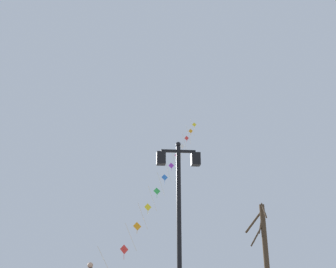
{
  "coord_description": "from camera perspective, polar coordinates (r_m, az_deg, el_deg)",
  "views": [
    {
      "loc": [
        0.78,
        -1.29,
        1.46
      ],
      "look_at": [
        2.48,
        17.41,
        8.33
      ],
      "focal_mm": 39.57,
      "sensor_mm": 36.0,
      "label": 1
    }
  ],
  "objects": [
    {
      "name": "bare_tree",
      "position": [
        15.58,
        14.72,
        -17.15
      ],
      "size": [
        0.83,
        1.75,
        3.99
      ],
      "color": "#423323",
      "rests_on": "ground_plane"
    },
    {
      "name": "kite_train",
      "position": [
        26.64,
        -0.02,
        -5.82
      ],
      "size": [
        7.45,
        17.67,
        15.26
      ],
      "color": "brown",
      "rests_on": "ground_plane"
    },
    {
      "name": "twin_lantern_lamp_post",
      "position": [
        11.38,
        1.66,
        -9.09
      ],
      "size": [
        1.37,
        0.28,
        5.27
      ],
      "color": "black",
      "rests_on": "ground_plane"
    }
  ]
}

